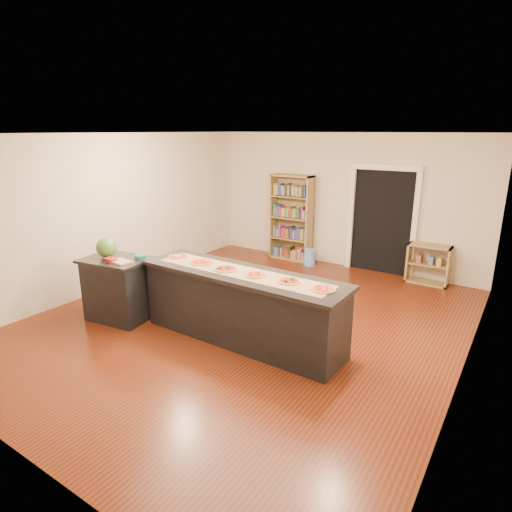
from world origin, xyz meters
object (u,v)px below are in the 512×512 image
Objects in this scene: waste_bin at (310,257)px; watermelon at (107,248)px; low_shelf at (428,264)px; kitchen_island at (242,306)px; side_counter at (118,288)px; bookshelf at (291,218)px.

watermelon reaches higher than waste_bin.
waste_bin is 1.17× the size of watermelon.
low_shelf is 2.41m from waste_bin.
kitchen_island is at bearing -113.26° from low_shelf.
side_counter is at bearing -130.30° from low_shelf.
waste_bin is (0.60, -0.21, -0.77)m from bookshelf.
kitchen_island is 2.30m from watermelon.
waste_bin is at bearing -174.76° from low_shelf.
side_counter reaches higher than waste_bin.
kitchen_island reaches higher than low_shelf.
watermelon is at bearing -131.28° from low_shelf.
side_counter is 3.24× the size of watermelon.
kitchen_island is 4.18m from low_shelf.
waste_bin is (-0.75, 3.62, -0.32)m from kitchen_island.
side_counter is 4.37m from bookshelf.
watermelon is (-0.15, -0.03, 0.64)m from side_counter.
bookshelf is 6.24× the size of watermelon.
bookshelf is at bearing -179.91° from low_shelf.
waste_bin is at bearing -19.83° from bookshelf.
kitchen_island is at bearing -78.35° from waste_bin.
bookshelf is (-1.34, 3.83, 0.45)m from kitchen_island.
watermelon is at bearing -108.88° from waste_bin.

